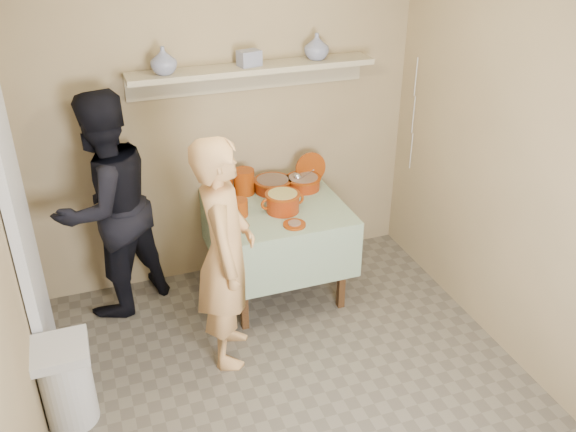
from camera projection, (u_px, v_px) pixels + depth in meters
name	position (u px, v px, depth m)	size (l,w,h in m)	color
ground	(306.00, 410.00, 3.75)	(3.50, 3.50, 0.00)	#645C4E
tile_panel	(23.00, 237.00, 3.63)	(0.06, 0.70, 2.00)	silver
plate_stack_a	(222.00, 182.00, 4.61)	(0.17, 0.17, 0.22)	maroon
plate_stack_b	(244.00, 182.00, 4.65)	(0.16, 0.16, 0.19)	maroon
bowl_stack	(239.00, 208.00, 4.34)	(0.13, 0.13, 0.13)	maroon
empty_bowl	(232.00, 206.00, 4.44)	(0.16, 0.16, 0.05)	maroon
propped_lid	(311.00, 168.00, 4.82)	(0.25, 0.25, 0.02)	maroon
vase_right	(317.00, 46.00, 4.44)	(0.18, 0.18, 0.19)	navy
vase_left	(163.00, 60.00, 4.09)	(0.18, 0.18, 0.19)	navy
ceramic_box	(249.00, 58.00, 4.30)	(0.15, 0.11, 0.11)	navy
person_cook	(225.00, 254.00, 3.85)	(0.58, 0.38, 1.58)	tan
person_helper	(107.00, 206.00, 4.32)	(0.82, 0.64, 1.68)	black
room_shell	(311.00, 171.00, 2.99)	(3.04, 3.54, 2.62)	tan
serving_table	(277.00, 218.00, 4.58)	(0.97, 0.97, 0.76)	#4C2D16
cazuela_meat_a	(273.00, 184.00, 4.70)	(0.30, 0.30, 0.10)	maroon
cazuela_meat_b	(303.00, 182.00, 4.74)	(0.28, 0.28, 0.10)	maroon
ladle	(298.00, 177.00, 4.69)	(0.08, 0.26, 0.19)	silver
cazuela_rice	(283.00, 201.00, 4.39)	(0.33, 0.25, 0.14)	maroon
front_plate	(294.00, 224.00, 4.23)	(0.16, 0.16, 0.03)	maroon
wall_shelf	(252.00, 71.00, 4.39)	(1.80, 0.25, 0.21)	tan
trash_bin	(67.00, 383.00, 3.56)	(0.32, 0.32, 0.56)	silver
electrical_cord	(413.00, 115.00, 4.82)	(0.01, 0.05, 0.90)	silver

